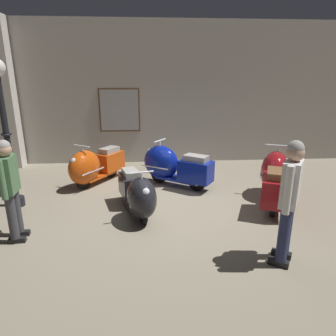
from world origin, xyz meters
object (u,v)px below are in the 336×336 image
scooter_2 (171,165)px  visitor_1 (9,184)px  scooter_0 (93,166)px  visitor_0 (290,195)px  lamppost (4,122)px  scooter_1 (138,194)px  scooter_3 (275,177)px

scooter_2 → visitor_1: (-2.61, -2.30, 0.44)m
scooter_0 → visitor_0: 4.59m
scooter_2 → lamppost: bearing=52.6°
scooter_2 → visitor_0: visitor_0 is taller
scooter_1 → lamppost: (-2.43, 0.62, 1.24)m
scooter_0 → scooter_1: 2.09m
scooter_1 → visitor_0: (2.02, -1.55, 0.56)m
scooter_0 → visitor_0: bearing=76.1°
visitor_1 → scooter_1: bearing=15.2°
lamppost → visitor_0: bearing=-26.0°
scooter_1 → scooter_2: bearing=139.5°
scooter_1 → lamppost: 2.80m
scooter_0 → scooter_1: (1.12, -1.76, -0.03)m
scooter_3 → visitor_0: (-0.74, -2.09, 0.48)m
scooter_3 → visitor_0: size_ratio=1.10×
visitor_0 → visitor_1: bearing=20.8°
scooter_0 → scooter_3: (3.88, -1.23, 0.05)m
scooter_0 → visitor_0: size_ratio=0.97×
scooter_3 → visitor_1: (-4.64, -1.23, 0.41)m
scooter_1 → visitor_1: 2.07m
scooter_3 → visitor_1: bearing=127.8°
visitor_0 → scooter_1: bearing=-4.4°
lamppost → visitor_1: lamppost is taller
lamppost → scooter_0: bearing=41.0°
scooter_2 → scooter_3: bearing=-172.7°
scooter_2 → visitor_0: (1.30, -3.16, 0.51)m
scooter_3 → lamppost: size_ratio=0.68×
scooter_1 → visitor_0: visitor_0 is taller
visitor_0 → visitor_1: visitor_0 is taller
scooter_2 → visitor_1: bearing=76.7°
lamppost → scooter_3: bearing=-1.0°
scooter_2 → visitor_1: 3.51m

